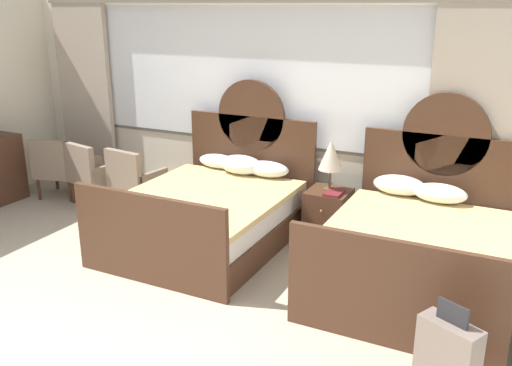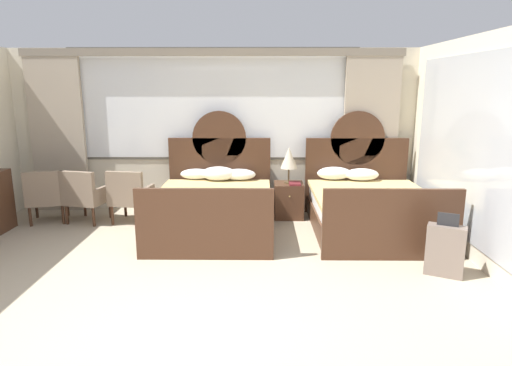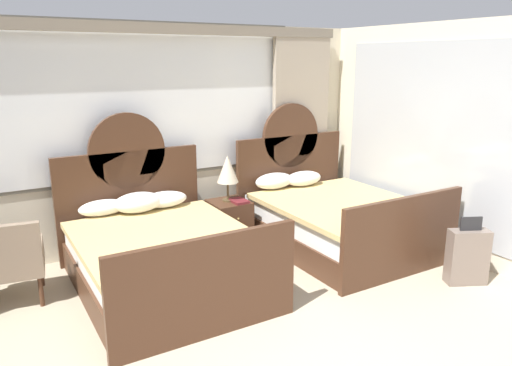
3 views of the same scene
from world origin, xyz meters
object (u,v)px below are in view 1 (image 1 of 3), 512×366
at_px(table_lamp_on_nightstand, 331,155).
at_px(book_on_nightstand, 334,193).
at_px(armchair_by_window_left, 134,179).
at_px(armchair_by_window_centre, 91,171).
at_px(armchair_by_window_right, 58,166).
at_px(nightstand_between_beds, 328,214).
at_px(bed_near_window, 211,211).
at_px(suitcase_on_floor, 447,361).
at_px(bed_near_mirror, 419,251).

height_order(table_lamp_on_nightstand, book_on_nightstand, table_lamp_on_nightstand).
bearing_deg(table_lamp_on_nightstand, armchair_by_window_left, -172.28).
xyz_separation_m(armchair_by_window_centre, armchair_by_window_right, (-0.59, 0.00, 0.00)).
distance_m(armchair_by_window_left, armchair_by_window_centre, 0.70).
height_order(nightstand_between_beds, book_on_nightstand, book_on_nightstand).
xyz_separation_m(nightstand_between_beds, armchair_by_window_right, (-3.77, -0.31, 0.16)).
bearing_deg(bed_near_window, armchair_by_window_centre, 170.11).
xyz_separation_m(table_lamp_on_nightstand, suitcase_on_floor, (1.62, -2.25, -0.67)).
bearing_deg(table_lamp_on_nightstand, book_on_nightstand, -50.80).
distance_m(armchair_by_window_centre, suitcase_on_floor, 5.17).
height_order(bed_near_window, bed_near_mirror, same).
bearing_deg(suitcase_on_floor, nightstand_between_beds, 125.87).
height_order(armchair_by_window_centre, suitcase_on_floor, armchair_by_window_centre).
distance_m(bed_near_mirror, table_lamp_on_nightstand, 1.47).
distance_m(table_lamp_on_nightstand, armchair_by_window_centre, 3.24).
bearing_deg(bed_near_mirror, armchair_by_window_centre, 175.15).
height_order(armchair_by_window_left, armchair_by_window_right, same).
relative_size(nightstand_between_beds, table_lamp_on_nightstand, 0.98).
height_order(table_lamp_on_nightstand, suitcase_on_floor, table_lamp_on_nightstand).
xyz_separation_m(armchair_by_window_left, suitcase_on_floor, (4.09, -1.92, -0.15)).
height_order(bed_near_window, table_lamp_on_nightstand, bed_near_window).
height_order(bed_near_mirror, armchair_by_window_centre, bed_near_mirror).
height_order(table_lamp_on_nightstand, armchair_by_window_centre, table_lamp_on_nightstand).
bearing_deg(bed_near_mirror, suitcase_on_floor, -72.64).
height_order(table_lamp_on_nightstand, armchair_by_window_right, table_lamp_on_nightstand).
bearing_deg(armchair_by_window_centre, table_lamp_on_nightstand, 6.00).
xyz_separation_m(table_lamp_on_nightstand, armchair_by_window_centre, (-3.18, -0.33, -0.52)).
relative_size(bed_near_window, table_lamp_on_nightstand, 3.75).
distance_m(nightstand_between_beds, table_lamp_on_nightstand, 0.69).
xyz_separation_m(nightstand_between_beds, suitcase_on_floor, (1.62, -2.23, 0.01)).
bearing_deg(bed_near_window, bed_near_mirror, -0.23).
bearing_deg(bed_near_window, book_on_nightstand, 25.39).
bearing_deg(bed_near_mirror, armchair_by_window_left, 174.23).
height_order(table_lamp_on_nightstand, armchair_by_window_left, table_lamp_on_nightstand).
bearing_deg(nightstand_between_beds, armchair_by_window_right, -175.23).
bearing_deg(table_lamp_on_nightstand, bed_near_window, -148.57).
relative_size(armchair_by_window_left, suitcase_on_floor, 1.16).
bearing_deg(nightstand_between_beds, armchair_by_window_left, -172.72).
bearing_deg(bed_near_window, armchair_by_window_left, 165.18).
xyz_separation_m(book_on_nightstand, armchair_by_window_centre, (-3.27, -0.22, -0.13)).
relative_size(bed_near_window, nightstand_between_beds, 3.84).
relative_size(bed_near_mirror, armchair_by_window_centre, 2.58).
xyz_separation_m(book_on_nightstand, armchair_by_window_right, (-3.86, -0.22, -0.13)).
bearing_deg(nightstand_between_beds, bed_near_mirror, -31.11).
bearing_deg(armchair_by_window_left, bed_near_mirror, -5.77).
relative_size(nightstand_between_beds, book_on_nightstand, 2.18).
height_order(bed_near_window, armchair_by_window_right, bed_near_window).
xyz_separation_m(bed_near_mirror, book_on_nightstand, (-1.04, 0.59, 0.23)).
distance_m(nightstand_between_beds, armchair_by_window_left, 2.51).
height_order(bed_near_mirror, book_on_nightstand, bed_near_mirror).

